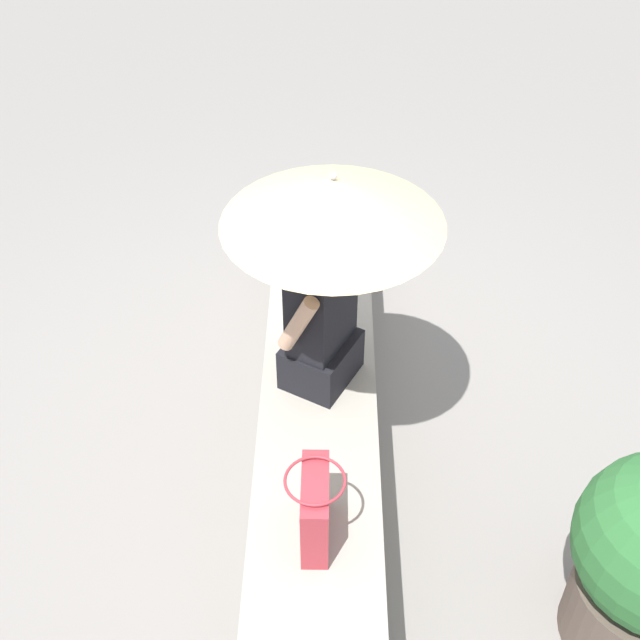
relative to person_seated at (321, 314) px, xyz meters
name	(u,v)px	position (x,y,z in m)	size (l,w,h in m)	color
ground_plane	(319,436)	(0.01, 0.01, -0.83)	(14.00, 14.00, 0.00)	gray
stone_bench	(319,407)	(0.01, 0.01, -0.61)	(2.75, 0.54, 0.44)	#A8A093
person_seated	(321,314)	(0.00, 0.00, 0.00)	(0.51, 0.41, 0.90)	black
parasol	(333,202)	(-0.08, -0.05, 0.64)	(0.89, 0.89, 1.16)	#B7B7BC
handbag_black	(316,508)	(-0.88, 0.01, -0.21)	(0.32, 0.23, 0.35)	#B2333D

